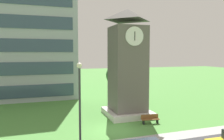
{
  "coord_description": "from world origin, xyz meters",
  "views": [
    {
      "loc": [
        -6.18,
        -18.05,
        6.87
      ],
      "look_at": [
        1.47,
        5.19,
        5.03
      ],
      "focal_mm": 35.05,
      "sensor_mm": 36.0,
      "label": 1
    }
  ],
  "objects": [
    {
      "name": "ground_plane",
      "position": [
        0.0,
        0.0,
        0.0
      ],
      "size": [
        160.0,
        160.0,
        0.0
      ],
      "primitive_type": "plane",
      "color": "#4C893D"
    },
    {
      "name": "street_lamp",
      "position": [
        -3.83,
        -4.28,
        3.87
      ],
      "size": [
        0.36,
        0.36,
        6.29
      ],
      "color": "#333338",
      "rests_on": "ground"
    },
    {
      "name": "park_bench",
      "position": [
        3.96,
        0.76,
        0.46
      ],
      "size": [
        1.84,
        0.67,
        0.88
      ],
      "color": "brown",
      "rests_on": "ground"
    },
    {
      "name": "tree_streetside",
      "position": [
        3.45,
        9.03,
        3.98
      ],
      "size": [
        2.94,
        2.94,
        5.49
      ],
      "color": "#513823",
      "rests_on": "ground"
    },
    {
      "name": "clock_tower",
      "position": [
        2.94,
        4.19,
        5.27
      ],
      "size": [
        4.76,
        4.76,
        11.7
      ],
      "color": "#605B56",
      "rests_on": "ground"
    },
    {
      "name": "office_building",
      "position": [
        -10.39,
        20.94,
        9.6
      ],
      "size": [
        19.18,
        13.44,
        19.2
      ],
      "color": "#9EA8B2",
      "rests_on": "ground"
    }
  ]
}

